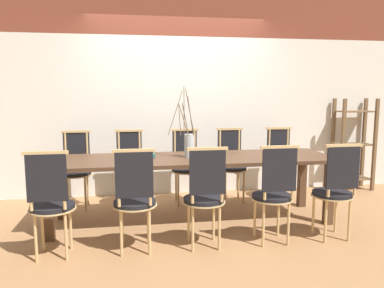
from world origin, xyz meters
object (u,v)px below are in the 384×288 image
shelving_rack (353,145)px  chair_far_center (186,163)px  chair_near_center (205,194)px  dining_table (192,165)px  vase_centerpiece (189,144)px  book_stack (143,155)px

shelving_rack → chair_far_center: bearing=-173.6°
chair_near_center → dining_table: bearing=89.9°
chair_far_center → vase_centerpiece: size_ratio=1.24×
chair_far_center → shelving_rack: size_ratio=0.71×
chair_far_center → shelving_rack: (2.59, 0.29, 0.16)m
dining_table → chair_far_center: (0.04, 0.75, -0.13)m
book_stack → vase_centerpiece: bearing=-12.7°
shelving_rack → dining_table: bearing=-158.3°
dining_table → chair_far_center: chair_far_center is taller
dining_table → chair_near_center: (-0.00, -0.75, -0.13)m
chair_far_center → book_stack: 0.89m
book_stack → shelving_rack: (3.17, 0.93, -0.08)m
vase_centerpiece → book_stack: vase_centerpiece is taller
chair_far_center → vase_centerpiece: 0.84m
dining_table → chair_near_center: 0.77m
vase_centerpiece → dining_table: bearing=1.9°
dining_table → vase_centerpiece: size_ratio=4.03×
chair_near_center → book_stack: 1.04m
chair_near_center → vase_centerpiece: 0.84m
chair_near_center → shelving_rack: size_ratio=0.71×
dining_table → book_stack: bearing=168.2°
chair_near_center → chair_far_center: bearing=88.5°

